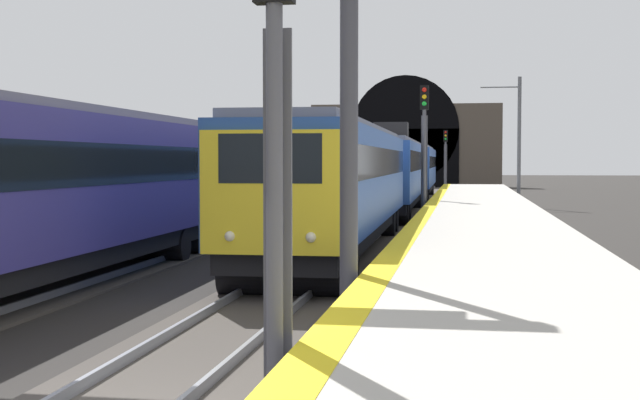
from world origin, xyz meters
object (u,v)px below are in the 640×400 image
at_px(railway_signal_mid, 424,141).
at_px(overhead_signal_gantry, 70,5).
at_px(train_adjacent_platform, 254,173).
at_px(railway_signal_near, 275,115).
at_px(train_main_approaching, 391,172).
at_px(railway_signal_far, 445,154).
at_px(catenary_mast_near, 518,140).

distance_m(railway_signal_mid, overhead_signal_gantry, 25.72).
bearing_deg(train_adjacent_platform, railway_signal_near, 13.78).
relative_size(railway_signal_near, railway_signal_mid, 0.88).
bearing_deg(train_adjacent_platform, train_main_approaching, 149.33).
distance_m(train_main_approaching, railway_signal_near, 36.42).
bearing_deg(railway_signal_far, overhead_signal_gantry, -3.85).
distance_m(train_adjacent_platform, overhead_signal_gantry, 22.92).
relative_size(railway_signal_mid, railway_signal_far, 1.10).
xyz_separation_m(train_main_approaching, railway_signal_mid, (-5.94, -1.95, 1.41)).
relative_size(railway_signal_far, overhead_signal_gantry, 0.59).
height_order(train_main_approaching, catenary_mast_near, catenary_mast_near).
height_order(railway_signal_far, overhead_signal_gantry, overhead_signal_gantry).
bearing_deg(catenary_mast_near, train_main_approaching, 141.99).
distance_m(train_main_approaching, railway_signal_mid, 6.40).
xyz_separation_m(railway_signal_far, catenary_mast_near, (-26.49, -4.87, 0.67)).
distance_m(train_main_approaching, catenary_mast_near, 11.21).
bearing_deg(train_adjacent_platform, railway_signal_far, 170.56).
bearing_deg(train_main_approaching, catenary_mast_near, 141.29).
height_order(train_adjacent_platform, overhead_signal_gantry, overhead_signal_gantry).
bearing_deg(train_main_approaching, overhead_signal_gantry, -5.32).
bearing_deg(railway_signal_mid, train_main_approaching, -161.82).
bearing_deg(train_main_approaching, railway_signal_near, 2.37).
relative_size(railway_signal_mid, overhead_signal_gantry, 0.65).
bearing_deg(railway_signal_near, train_adjacent_platform, -165.84).
xyz_separation_m(railway_signal_far, overhead_signal_gantry, (-66.42, 4.47, 1.96)).
xyz_separation_m(railway_signal_mid, catenary_mast_near, (14.65, -4.87, 0.37)).
xyz_separation_m(train_adjacent_platform, railway_signal_far, (43.84, -6.99, 1.07)).
bearing_deg(railway_signal_far, train_adjacent_platform, -9.06).
relative_size(train_main_approaching, train_adjacent_platform, 0.96).
distance_m(railway_signal_far, overhead_signal_gantry, 66.60).
height_order(overhead_signal_gantry, catenary_mast_near, catenary_mast_near).
xyz_separation_m(train_main_approaching, catenary_mast_near, (8.72, -6.81, 1.78)).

